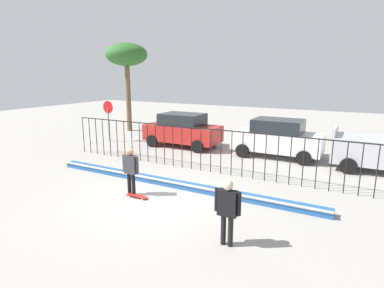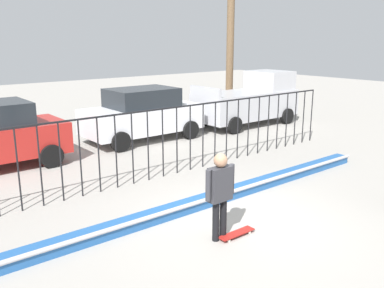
# 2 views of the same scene
# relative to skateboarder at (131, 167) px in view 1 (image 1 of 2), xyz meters

# --- Properties ---
(ground_plane) EXTENTS (60.00, 60.00, 0.00)m
(ground_plane) POSITION_rel_skateboarder_xyz_m (0.81, 0.33, -0.99)
(ground_plane) COLOR #9E9991
(bowl_coping_ledge) EXTENTS (11.00, 0.40, 0.27)m
(bowl_coping_ledge) POSITION_rel_skateboarder_xyz_m (0.81, 1.38, -0.87)
(bowl_coping_ledge) COLOR #235699
(bowl_coping_ledge) RESTS_ON ground
(perimeter_fence) EXTENTS (14.04, 0.04, 1.87)m
(perimeter_fence) POSITION_rel_skateboarder_xyz_m (0.81, 3.65, 0.15)
(perimeter_fence) COLOR black
(perimeter_fence) RESTS_ON ground
(skateboarder) EXTENTS (0.67, 0.25, 1.66)m
(skateboarder) POSITION_rel_skateboarder_xyz_m (0.00, 0.00, 0.00)
(skateboarder) COLOR black
(skateboarder) RESTS_ON ground
(skateboard) EXTENTS (0.80, 0.20, 0.07)m
(skateboard) POSITION_rel_skateboarder_xyz_m (0.33, -0.13, -0.94)
(skateboard) COLOR #A51E19
(skateboard) RESTS_ON ground
(camera_operator) EXTENTS (0.67, 0.25, 1.67)m
(camera_operator) POSITION_rel_skateboarder_xyz_m (4.14, -1.48, 0.01)
(camera_operator) COLOR black
(camera_operator) RESTS_ON ground
(parked_car_red) EXTENTS (4.30, 2.12, 1.90)m
(parked_car_red) POSITION_rel_skateboarder_xyz_m (-2.23, 7.30, -0.02)
(parked_car_red) COLOR #B2231E
(parked_car_red) RESTS_ON ground
(parked_car_white) EXTENTS (4.30, 2.12, 1.90)m
(parked_car_white) POSITION_rel_skateboarder_xyz_m (3.11, 7.56, -0.02)
(parked_car_white) COLOR silver
(parked_car_white) RESTS_ON ground
(stop_sign) EXTENTS (0.76, 0.07, 2.50)m
(stop_sign) POSITION_rel_skateboarder_xyz_m (-6.84, 6.28, 0.62)
(stop_sign) COLOR slate
(stop_sign) RESTS_ON ground
(palm_tree_short) EXTENTS (2.92, 2.92, 6.22)m
(palm_tree_short) POSITION_rel_skateboarder_xyz_m (-8.26, 9.91, 4.29)
(palm_tree_short) COLOR brown
(palm_tree_short) RESTS_ON ground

